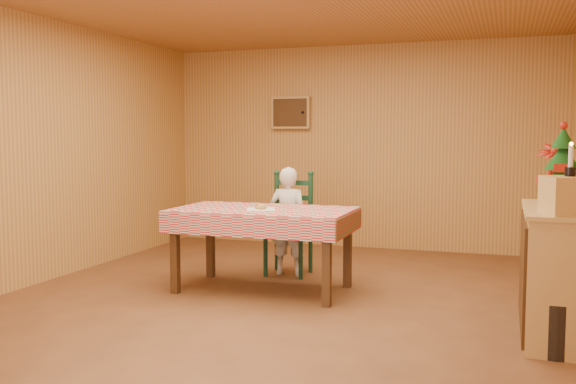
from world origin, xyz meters
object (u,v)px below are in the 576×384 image
object	(u,v)px
shelf_unit	(560,272)
christmas_tree	(562,167)
seated_child	(288,221)
storage_bin	(555,326)
crate	(569,195)
dining_table	(263,217)
ladder_chair	(290,226)

from	to	relation	value
shelf_unit	christmas_tree	xyz separation A→B (m)	(0.01, 0.25, 0.74)
seated_child	christmas_tree	size ratio (longest dim) A/B	1.81
shelf_unit	storage_bin	world-z (taller)	shelf_unit
crate	storage_bin	size ratio (longest dim) A/B	0.83
shelf_unit	dining_table	bearing A→B (deg)	167.19
seated_child	shelf_unit	size ratio (longest dim) A/B	0.91
shelf_unit	christmas_tree	bearing A→B (deg)	88.02
seated_child	shelf_unit	world-z (taller)	seated_child
crate	christmas_tree	xyz separation A→B (m)	(-0.00, 0.65, 0.16)
seated_child	shelf_unit	bearing A→B (deg)	152.65
dining_table	crate	world-z (taller)	crate
ladder_chair	crate	xyz separation A→B (m)	(2.53, -1.76, 0.55)
ladder_chair	christmas_tree	distance (m)	2.85
ladder_chair	seated_child	bearing A→B (deg)	-90.00
ladder_chair	crate	distance (m)	3.13
seated_child	storage_bin	distance (m)	3.04
storage_bin	seated_child	bearing A→B (deg)	144.97
christmas_tree	dining_table	bearing A→B (deg)	172.72
shelf_unit	crate	distance (m)	0.71
seated_child	shelf_unit	xyz separation A→B (m)	(2.52, -1.30, -0.10)
seated_child	storage_bin	world-z (taller)	seated_child
ladder_chair	shelf_unit	xyz separation A→B (m)	(2.52, -1.36, -0.04)
crate	christmas_tree	world-z (taller)	christmas_tree
dining_table	storage_bin	world-z (taller)	dining_table
christmas_tree	ladder_chair	bearing A→B (deg)	156.29
dining_table	christmas_tree	distance (m)	2.60
dining_table	shelf_unit	size ratio (longest dim) A/B	1.34
ladder_chair	christmas_tree	xyz separation A→B (m)	(2.53, -1.11, 0.71)
ladder_chair	crate	size ratio (longest dim) A/B	3.60
ladder_chair	shelf_unit	bearing A→B (deg)	-28.36
crate	ladder_chair	bearing A→B (deg)	145.15
dining_table	christmas_tree	size ratio (longest dim) A/B	2.67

